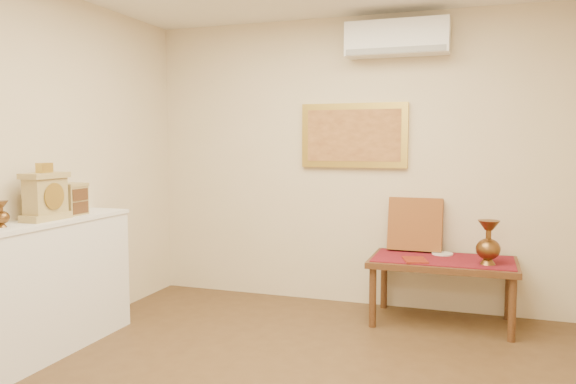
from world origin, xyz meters
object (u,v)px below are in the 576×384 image
at_px(brass_urn_tall, 488,237).
at_px(mantel_clock, 46,196).
at_px(low_table, 443,267).
at_px(wooden_chest, 72,199).
at_px(display_ledge, 20,296).

bearing_deg(brass_urn_tall, mantel_clock, -153.13).
bearing_deg(mantel_clock, low_table, 31.70).
relative_size(mantel_clock, wooden_chest, 1.68).
bearing_deg(wooden_chest, mantel_clock, -86.53).
bearing_deg(brass_urn_tall, low_table, 162.13).
xyz_separation_m(brass_urn_tall, display_ledge, (-3.03, -1.77, -0.28)).
distance_m(display_ledge, low_table, 3.27).
relative_size(mantel_clock, low_table, 0.34).
distance_m(brass_urn_tall, mantel_clock, 3.39).
relative_size(display_ledge, wooden_chest, 8.28).
xyz_separation_m(mantel_clock, low_table, (2.65, 1.64, -0.67)).
bearing_deg(display_ledge, low_table, 35.10).
bearing_deg(low_table, mantel_clock, -148.30).
height_order(display_ledge, wooden_chest, wooden_chest).
distance_m(brass_urn_tall, wooden_chest, 3.28).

